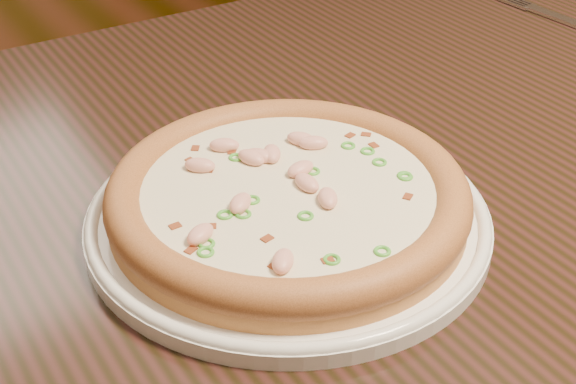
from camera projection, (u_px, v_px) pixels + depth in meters
ground at (6, 302)px, 1.67m from camera, size 9.00×9.00×0.00m
hero_table at (369, 245)px, 0.75m from camera, size 1.20×0.80×0.75m
plate at (288, 215)px, 0.61m from camera, size 0.30×0.30×0.02m
pizza at (288, 195)px, 0.60m from camera, size 0.27×0.27×0.03m
fork at (561, 18)px, 0.96m from camera, size 0.03×0.18×0.00m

